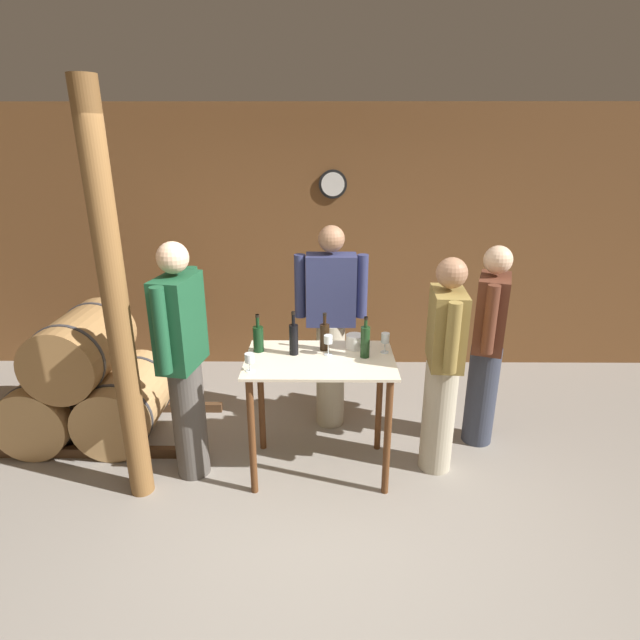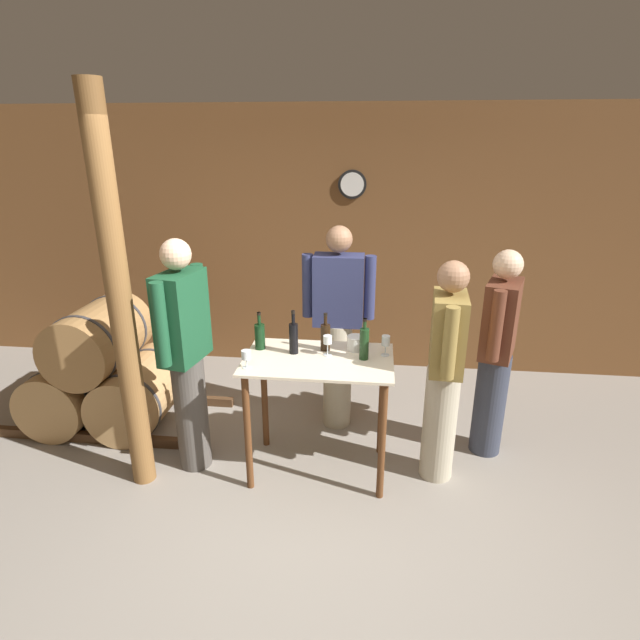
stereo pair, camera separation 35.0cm
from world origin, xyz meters
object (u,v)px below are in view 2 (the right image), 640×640
at_px(wine_bottle_center, 325,336).
at_px(ice_bucket, 356,343).
at_px(person_host, 445,370).
at_px(person_visitor_with_scarf, 338,325).
at_px(wooden_post, 120,306).
at_px(person_visitor_bearded, 497,351).
at_px(wine_bottle_right, 364,343).
at_px(wine_glass_near_center, 328,341).
at_px(wine_glass_near_right, 386,341).
at_px(person_visitor_near_door, 186,353).
at_px(wine_bottle_left, 294,337).
at_px(wine_bottle_far_left, 260,336).
at_px(wine_glass_near_left, 246,356).

height_order(wine_bottle_center, ice_bucket, wine_bottle_center).
height_order(person_host, person_visitor_with_scarf, person_visitor_with_scarf).
distance_m(wooden_post, person_visitor_bearded, 2.70).
distance_m(wine_bottle_right, wine_glass_near_center, 0.26).
distance_m(wine_glass_near_right, person_visitor_bearded, 0.90).
xyz_separation_m(wine_glass_near_right, person_visitor_near_door, (-1.42, -0.15, -0.10)).
bearing_deg(ice_bucket, wooden_post, -163.63).
xyz_separation_m(wine_bottle_center, person_host, (0.84, -0.12, -0.16)).
height_order(wine_bottle_left, ice_bucket, wine_bottle_left).
xyz_separation_m(ice_bucket, person_host, (0.62, -0.15, -0.11)).
relative_size(wine_glass_near_center, person_visitor_with_scarf, 0.09).
relative_size(wooden_post, wine_glass_near_right, 18.15).
relative_size(wine_bottle_right, person_visitor_with_scarf, 0.17).
bearing_deg(wooden_post, wine_bottle_center, 17.74).
bearing_deg(person_visitor_with_scarf, wine_glass_near_right, -55.85).
distance_m(ice_bucket, person_visitor_near_door, 1.23).
distance_m(wine_bottle_right, ice_bucket, 0.18).
distance_m(wine_bottle_far_left, wine_glass_near_left, 0.33).
bearing_deg(wine_glass_near_right, wine_bottle_far_left, 178.87).
height_order(wooden_post, person_host, wooden_post).
height_order(wooden_post, wine_glass_near_center, wooden_post).
relative_size(wooden_post, wine_bottle_far_left, 9.59).
height_order(wine_bottle_right, ice_bucket, wine_bottle_right).
relative_size(ice_bucket, person_visitor_with_scarf, 0.07).
bearing_deg(wine_bottle_center, wine_glass_near_left, -144.00).
bearing_deg(wine_glass_near_left, wine_bottle_center, 36.00).
distance_m(wine_glass_near_left, wine_glass_near_center, 0.59).
bearing_deg(ice_bucket, person_visitor_near_door, -169.19).
xyz_separation_m(wine_bottle_far_left, wine_glass_near_left, (-0.02, -0.33, -0.01)).
height_order(wine_bottle_far_left, person_visitor_bearded, person_visitor_bearded).
relative_size(wine_bottle_right, person_visitor_bearded, 0.18).
xyz_separation_m(wooden_post, person_visitor_bearded, (2.57, 0.66, -0.48)).
xyz_separation_m(person_visitor_with_scarf, person_visitor_near_door, (-1.03, -0.71, 0.01)).
bearing_deg(wooden_post, person_host, 7.84).
xyz_separation_m(wine_bottle_left, wine_bottle_center, (0.22, 0.08, -0.02)).
xyz_separation_m(wine_bottle_right, person_visitor_near_door, (-1.27, -0.07, -0.11)).
xyz_separation_m(wine_bottle_far_left, person_visitor_bearded, (1.75, 0.27, -0.16)).
xyz_separation_m(wooden_post, person_host, (2.14, 0.30, -0.49)).
bearing_deg(wine_glass_near_center, wine_glass_near_left, -152.87).
bearing_deg(wooden_post, wine_bottle_left, 17.13).
relative_size(wine_bottle_left, wine_glass_near_right, 2.17).
bearing_deg(wine_bottle_right, ice_bucket, 111.74).
xyz_separation_m(wine_glass_near_center, person_host, (0.82, -0.03, -0.17)).
height_order(wine_bottle_right, person_visitor_bearded, person_visitor_bearded).
height_order(wine_glass_near_left, person_visitor_with_scarf, person_visitor_with_scarf).
bearing_deg(wine_bottle_center, person_visitor_bearded, 10.86).
relative_size(wine_bottle_left, ice_bucket, 2.48).
relative_size(wine_glass_near_center, wine_glass_near_right, 1.00).
bearing_deg(wine_glass_near_center, wine_glass_near_right, 6.28).
bearing_deg(wine_bottle_center, wine_glass_near_center, -74.88).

